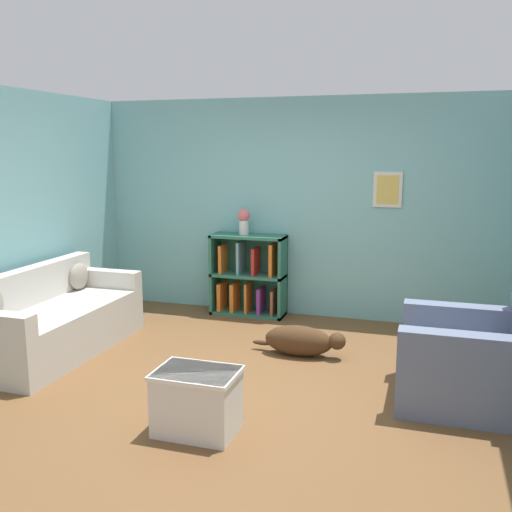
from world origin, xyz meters
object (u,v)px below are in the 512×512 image
object	(u,v)px
bookshelf	(248,277)
vase	(244,220)
coffee_table	(197,400)
dog	(301,341)
couch	(54,321)
recliner_chair	(477,359)

from	to	relation	value
bookshelf	vase	world-z (taller)	vase
coffee_table	dog	world-z (taller)	coffee_table
couch	dog	world-z (taller)	couch
couch	coffee_table	bearing A→B (deg)	-28.81
couch	coffee_table	distance (m)	2.29
couch	recliner_chair	xyz separation A→B (m)	(3.93, 0.00, 0.05)
dog	vase	xyz separation A→B (m)	(-0.99, 1.21, 1.01)
recliner_chair	vase	xyz separation A→B (m)	(-2.55, 1.82, 0.80)
bookshelf	dog	distance (m)	1.58
dog	vase	bearing A→B (deg)	129.49
couch	vase	bearing A→B (deg)	52.91
recliner_chair	coffee_table	distance (m)	2.23
couch	bookshelf	world-z (taller)	bookshelf
coffee_table	vase	bearing A→B (deg)	102.07
couch	vase	size ratio (longest dim) A/B	6.20
coffee_table	couch	bearing A→B (deg)	151.19
couch	vase	distance (m)	2.44
recliner_chair	dog	world-z (taller)	recliner_chair
bookshelf	dog	size ratio (longest dim) A/B	1.04
couch	coffee_table	world-z (taller)	couch
dog	bookshelf	bearing A→B (deg)	127.58
couch	recliner_chair	world-z (taller)	recliner_chair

